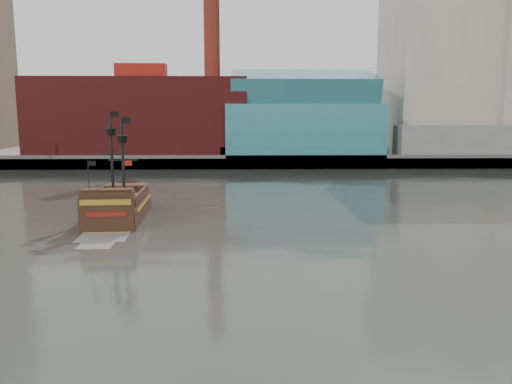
{
  "coord_description": "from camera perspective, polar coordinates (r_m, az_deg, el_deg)",
  "views": [
    {
      "loc": [
        -1.41,
        -29.99,
        10.16
      ],
      "look_at": [
        -0.54,
        9.26,
        4.0
      ],
      "focal_mm": 35.0,
      "sensor_mm": 36.0,
      "label": 1
    }
  ],
  "objects": [
    {
      "name": "promenade_far",
      "position": [
        122.34,
        -0.61,
        4.62
      ],
      "size": [
        220.0,
        60.0,
        2.0
      ],
      "primitive_type": "cube",
      "color": "slate",
      "rests_on": "ground"
    },
    {
      "name": "ground",
      "position": [
        31.69,
        1.36,
        -9.78
      ],
      "size": [
        400.0,
        400.0,
        0.0
      ],
      "primitive_type": "plane",
      "color": "#2A2D27",
      "rests_on": "ground"
    },
    {
      "name": "skyline",
      "position": [
        115.64,
        2.1,
        16.06
      ],
      "size": [
        149.0,
        45.0,
        62.0
      ],
      "color": "brown",
      "rests_on": "promenade_far"
    },
    {
      "name": "pirate_ship",
      "position": [
        50.33,
        -15.43,
        -1.88
      ],
      "size": [
        5.5,
        15.18,
        11.17
      ],
      "rotation": [
        0.0,
        0.0,
        0.06
      ],
      "color": "black",
      "rests_on": "ground"
    },
    {
      "name": "seawall",
      "position": [
        92.92,
        -0.4,
        3.44
      ],
      "size": [
        220.0,
        1.0,
        2.6
      ],
      "primitive_type": "cube",
      "color": "#4C4C49",
      "rests_on": "ground"
    }
  ]
}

